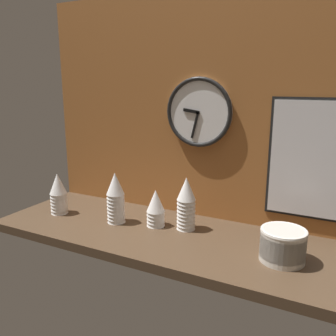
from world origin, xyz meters
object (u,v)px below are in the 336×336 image
Objects in this scene: cup_stack_center at (156,208)px; wall_clock at (199,112)px; cup_stack_center_left at (116,198)px; menu_board at (317,160)px; bowl_stack_far_right at (283,244)px; cup_stack_center_right at (186,203)px; cup_stack_far_left at (58,194)px.

wall_clock is at bearing 58.43° from cup_stack_center.
cup_stack_center is at bearing 14.13° from cup_stack_center_left.
cup_stack_center is 0.34× the size of menu_board.
menu_board is at bearing 17.71° from cup_stack_center.
wall_clock reaches higher than bowl_stack_far_right.
menu_board is at bearing 0.97° from wall_clock.
cup_stack_center_right is 1.17× the size of cup_stack_far_left.
cup_stack_center_right is (32.51, 7.69, 0.00)cm from cup_stack_center_left.
menu_board is (50.44, 17.54, 21.15)cm from cup_stack_center_right.
cup_stack_far_left is at bearing -170.99° from cup_stack_center.
cup_stack_far_left is (-32.27, -3.38, -1.70)cm from cup_stack_center_left.
menu_board is (6.81, 28.00, 26.65)cm from bowl_stack_far_right.
cup_stack_center_right is 45.20cm from bowl_stack_far_right.
cup_stack_far_left is 0.64× the size of wall_clock.
cup_stack_center_left is at bearing -165.87° from cup_stack_center.
wall_clock is at bearing 96.03° from cup_stack_center_right.
cup_stack_center is 57.98cm from bowl_stack_far_right.
cup_stack_far_left is 108.48cm from bowl_stack_far_right.
bowl_stack_far_right is (57.46, -7.48, -2.09)cm from cup_stack_center.
bowl_stack_far_right is 39.25cm from menu_board.
wall_clock reaches higher than cup_stack_center.
menu_board is at bearing 76.34° from bowl_stack_far_right.
cup_stack_center_right is at bearing -160.82° from menu_board.
menu_board is (64.27, 20.53, 24.56)cm from cup_stack_center.
wall_clock is at bearing -179.03° from menu_board.
wall_clock is (12.07, 19.64, 42.13)cm from cup_stack_center.
menu_board is (52.20, 0.89, -17.57)cm from wall_clock.
menu_board reaches higher than cup_stack_far_left.
cup_stack_center_right is (13.83, 2.98, 3.41)cm from cup_stack_center.
cup_stack_far_left is at bearing -166.06° from menu_board.
cup_stack_center is at bearing -121.57° from wall_clock.
cup_stack_center_right reaches higher than cup_stack_center.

